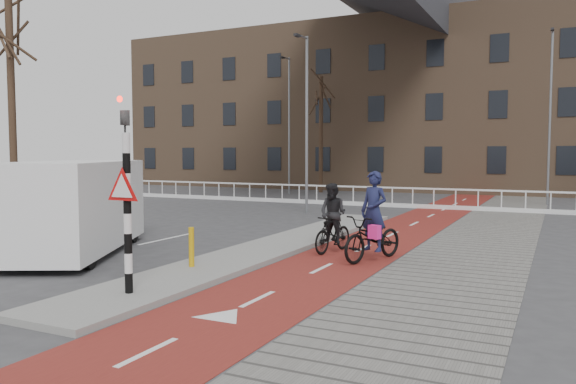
% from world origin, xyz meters
% --- Properties ---
extents(ground, '(120.00, 120.00, 0.00)m').
position_xyz_m(ground, '(0.00, 0.00, 0.00)').
color(ground, '#38383A').
rests_on(ground, ground).
extents(bike_lane, '(2.50, 60.00, 0.01)m').
position_xyz_m(bike_lane, '(1.50, 10.00, 0.01)').
color(bike_lane, maroon).
rests_on(bike_lane, ground).
extents(sidewalk, '(3.00, 60.00, 0.01)m').
position_xyz_m(sidewalk, '(4.30, 10.00, 0.01)').
color(sidewalk, slate).
rests_on(sidewalk, ground).
extents(curb_island, '(1.80, 16.00, 0.12)m').
position_xyz_m(curb_island, '(-0.70, 4.00, 0.06)').
color(curb_island, gray).
rests_on(curb_island, ground).
extents(traffic_signal, '(0.80, 0.80, 3.68)m').
position_xyz_m(traffic_signal, '(-0.60, -2.02, 1.99)').
color(traffic_signal, black).
rests_on(traffic_signal, curb_island).
extents(bollard, '(0.12, 0.12, 0.88)m').
position_xyz_m(bollard, '(-0.97, 0.42, 0.56)').
color(bollard, '#CB980B').
rests_on(bollard, curb_island).
extents(cyclist_near, '(1.41, 2.26, 2.19)m').
position_xyz_m(cyclist_near, '(2.28, 3.42, 0.75)').
color(cyclist_near, black).
rests_on(cyclist_near, bike_lane).
extents(cyclist_far, '(0.87, 1.75, 1.83)m').
position_xyz_m(cyclist_far, '(0.97, 4.05, 0.77)').
color(cyclist_far, black).
rests_on(cyclist_far, bike_lane).
extents(van, '(4.56, 6.04, 2.42)m').
position_xyz_m(van, '(-4.99, 0.87, 1.27)').
color(van, white).
rests_on(van, ground).
extents(railing, '(28.00, 0.10, 0.99)m').
position_xyz_m(railing, '(-5.00, 17.00, 0.31)').
color(railing, silver).
rests_on(railing, ground).
extents(townhouse_row, '(46.00, 10.00, 15.90)m').
position_xyz_m(townhouse_row, '(-3.00, 32.00, 7.81)').
color(townhouse_row, '#7F6047').
rests_on(townhouse_row, ground).
extents(tree_left, '(0.27, 0.27, 8.43)m').
position_xyz_m(tree_left, '(-11.66, 4.35, 4.22)').
color(tree_left, '#322116').
rests_on(tree_left, ground).
extents(tree_mid, '(0.27, 0.27, 7.71)m').
position_xyz_m(tree_mid, '(-8.12, 25.03, 3.85)').
color(tree_mid, '#322116').
rests_on(tree_mid, ground).
extents(streetlight_near, '(0.12, 0.12, 7.65)m').
position_xyz_m(streetlight_near, '(-3.63, 12.65, 3.82)').
color(streetlight_near, slate).
rests_on(streetlight_near, ground).
extents(streetlight_left, '(0.12, 0.12, 8.67)m').
position_xyz_m(streetlight_left, '(-9.33, 22.66, 4.33)').
color(streetlight_left, slate).
rests_on(streetlight_left, ground).
extents(streetlight_right, '(0.12, 0.12, 8.76)m').
position_xyz_m(streetlight_right, '(5.78, 21.70, 4.38)').
color(streetlight_right, slate).
rests_on(streetlight_right, ground).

